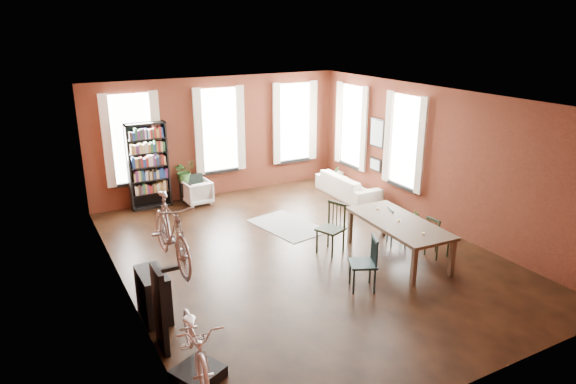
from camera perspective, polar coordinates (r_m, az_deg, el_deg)
room at (r=10.56m, az=1.17°, el=5.19°), size 9.00×9.04×3.22m
dining_table at (r=10.57m, az=12.08°, el=-5.19°), size 1.18×2.37×0.79m
dining_chair_a at (r=9.24m, az=8.30°, el=-7.87°), size 0.60×0.60×0.99m
dining_chair_b at (r=10.55m, az=4.75°, el=-4.11°), size 0.62×0.62×1.05m
dining_chair_c at (r=10.84m, az=16.28°, el=-4.78°), size 0.41×0.41×0.84m
dining_chair_d at (r=11.18m, az=12.02°, el=-3.76°), size 0.50×0.50×0.82m
bookshelf at (r=13.38m, az=-15.28°, el=2.81°), size 1.00×0.32×2.20m
white_armchair at (r=13.60m, az=-10.04°, el=0.11°), size 0.70×0.66×0.68m
cream_sofa at (r=14.04m, az=6.70°, el=1.13°), size 0.61×2.08×0.81m
striped_rug at (r=12.04m, az=-0.05°, el=-3.76°), size 1.44×1.97×0.01m
bike_trainer at (r=7.38m, az=-9.97°, el=-19.27°), size 0.75×0.75×0.17m
bike_wall_rack at (r=7.73m, az=-14.04°, el=-12.56°), size 0.16×0.60×1.30m
console_table at (r=8.64m, az=-14.73°, el=-11.00°), size 0.40×0.80×0.80m
plant_stand at (r=13.85m, az=-11.28°, el=0.03°), size 0.29×0.29×0.53m
plant_by_sofa at (r=14.93m, az=5.09°, el=1.14°), size 0.34×0.60×0.26m
plant_small at (r=12.30m, az=14.01°, el=-3.52°), size 0.28×0.43×0.14m
bicycle_floor at (r=6.87m, az=-10.41°, el=-13.26°), size 0.69×0.94×1.64m
bicycle_hung at (r=7.15m, az=-13.03°, el=-1.90°), size 0.47×1.00×1.66m
plant_on_stand at (r=13.73m, az=-11.44°, el=2.05°), size 0.73×0.76×0.47m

